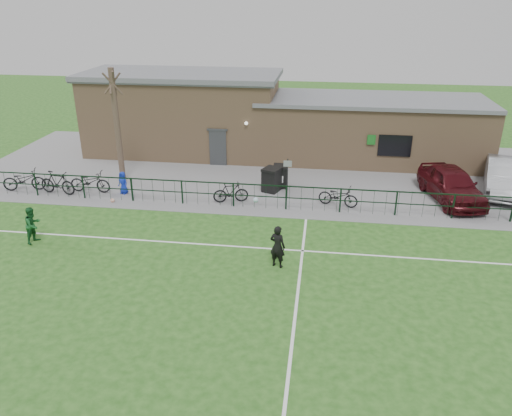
# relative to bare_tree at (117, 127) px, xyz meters

# --- Properties ---
(ground) EXTENTS (90.00, 90.00, 0.00)m
(ground) POSITION_rel_bare_tree_xyz_m (8.00, -10.50, -3.00)
(ground) COLOR #225017
(ground) RESTS_ON ground
(paving_strip) EXTENTS (34.00, 13.00, 0.02)m
(paving_strip) POSITION_rel_bare_tree_xyz_m (8.00, 3.00, -2.99)
(paving_strip) COLOR slate
(paving_strip) RESTS_ON ground
(pitch_line_touch) EXTENTS (28.00, 0.10, 0.01)m
(pitch_line_touch) POSITION_rel_bare_tree_xyz_m (8.00, -2.70, -3.00)
(pitch_line_touch) COLOR white
(pitch_line_touch) RESTS_ON ground
(pitch_line_mid) EXTENTS (28.00, 0.10, 0.01)m
(pitch_line_mid) POSITION_rel_bare_tree_xyz_m (8.00, -6.50, -3.00)
(pitch_line_mid) COLOR white
(pitch_line_mid) RESTS_ON ground
(pitch_line_perp) EXTENTS (0.10, 16.00, 0.01)m
(pitch_line_perp) POSITION_rel_bare_tree_xyz_m (10.00, -10.50, -3.00)
(pitch_line_perp) COLOR white
(pitch_line_perp) RESTS_ON ground
(perimeter_fence) EXTENTS (28.00, 0.10, 1.20)m
(perimeter_fence) POSITION_rel_bare_tree_xyz_m (8.00, -2.50, -2.40)
(perimeter_fence) COLOR black
(perimeter_fence) RESTS_ON ground
(bare_tree) EXTENTS (0.30, 0.30, 6.00)m
(bare_tree) POSITION_rel_bare_tree_xyz_m (0.00, 0.00, 0.00)
(bare_tree) COLOR #47362B
(bare_tree) RESTS_ON ground
(wheelie_bin_left) EXTENTS (1.01, 1.07, 1.14)m
(wheelie_bin_left) POSITION_rel_bare_tree_xyz_m (8.07, -0.26, -2.41)
(wheelie_bin_left) COLOR black
(wheelie_bin_left) RESTS_ON paving_strip
(wheelie_bin_right) EXTENTS (0.74, 0.83, 1.08)m
(wheelie_bin_right) POSITION_rel_bare_tree_xyz_m (8.46, 0.44, -2.44)
(wheelie_bin_right) COLOR black
(wheelie_bin_right) RESTS_ON paving_strip
(sign_post) EXTENTS (0.06, 0.06, 2.00)m
(sign_post) POSITION_rel_bare_tree_xyz_m (8.92, -1.01, -1.98)
(sign_post) COLOR black
(sign_post) RESTS_ON paving_strip
(car_maroon) EXTENTS (2.92, 5.12, 1.64)m
(car_maroon) POSITION_rel_bare_tree_xyz_m (16.86, -0.25, -2.16)
(car_maroon) COLOR #410B10
(car_maroon) RESTS_ON paving_strip
(car_silver) EXTENTS (2.96, 5.29, 1.65)m
(car_silver) POSITION_rel_bare_tree_xyz_m (19.77, 1.29, -2.15)
(car_silver) COLOR #94979B
(car_silver) RESTS_ON paving_strip
(bicycle_a) EXTENTS (2.22, 1.22, 1.11)m
(bicycle_a) POSITION_rel_bare_tree_xyz_m (-4.51, -1.91, -2.43)
(bicycle_a) COLOR black
(bicycle_a) RESTS_ON paving_strip
(bicycle_b) EXTENTS (2.05, 0.88, 1.19)m
(bicycle_b) POSITION_rel_bare_tree_xyz_m (-2.54, -2.16, -2.38)
(bicycle_b) COLOR black
(bicycle_b) RESTS_ON paving_strip
(bicycle_c) EXTENTS (2.10, 0.74, 1.10)m
(bicycle_c) POSITION_rel_bare_tree_xyz_m (-1.04, -1.67, -2.43)
(bicycle_c) COLOR black
(bicycle_c) RESTS_ON paving_strip
(bicycle_d) EXTENTS (1.78, 0.93, 1.03)m
(bicycle_d) POSITION_rel_bare_tree_xyz_m (6.28, -2.02, -2.47)
(bicycle_d) COLOR black
(bicycle_d) RESTS_ON paving_strip
(bicycle_e) EXTENTS (2.00, 1.11, 0.99)m
(bicycle_e) POSITION_rel_bare_tree_xyz_m (11.41, -1.75, -2.48)
(bicycle_e) COLOR black
(bicycle_e) RESTS_ON paving_strip
(spectator_child) EXTENTS (0.66, 0.55, 1.15)m
(spectator_child) POSITION_rel_bare_tree_xyz_m (0.70, -1.64, -2.41)
(spectator_child) COLOR #1228AA
(spectator_child) RESTS_ON paving_strip
(goalkeeper_kick) EXTENTS (1.67, 3.25, 1.65)m
(goalkeeper_kick) POSITION_rel_bare_tree_xyz_m (9.09, -7.75, -2.16)
(goalkeeper_kick) COLOR black
(goalkeeper_kick) RESTS_ON ground
(outfield_player) EXTENTS (0.73, 0.85, 1.53)m
(outfield_player) POSITION_rel_bare_tree_xyz_m (-0.86, -7.22, -2.24)
(outfield_player) COLOR #175324
(outfield_player) RESTS_ON ground
(ball_ground) EXTENTS (0.20, 0.20, 0.20)m
(ball_ground) POSITION_rel_bare_tree_xyz_m (0.58, -2.81, -2.90)
(ball_ground) COLOR silver
(ball_ground) RESTS_ON ground
(clubhouse) EXTENTS (24.25, 5.40, 4.96)m
(clubhouse) POSITION_rel_bare_tree_xyz_m (7.12, 6.00, -0.78)
(clubhouse) COLOR tan
(clubhouse) RESTS_ON ground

